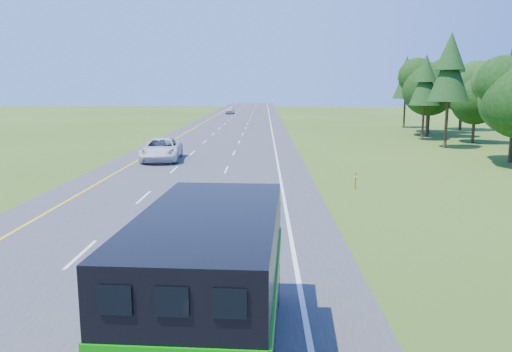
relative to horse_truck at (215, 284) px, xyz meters
name	(u,v)px	position (x,y,z in m)	size (l,w,h in m)	color
road	(224,139)	(-3.51, 46.05, -1.86)	(15.00, 260.00, 0.04)	#38383A
lane_markings	(224,139)	(-3.51, 46.05, -1.84)	(11.15, 260.00, 0.01)	yellow
horse_truck	(215,284)	(0.00, 0.00, 0.00)	(2.84, 7.90, 3.45)	black
white_suv	(162,149)	(-7.12, 29.54, -0.98)	(2.88, 6.24, 1.73)	silver
far_car	(230,110)	(-6.54, 100.05, -1.08)	(1.79, 4.45, 1.52)	#B8B8BF
delineator	(356,180)	(6.14, 18.55, -1.36)	(0.08, 0.04, 0.97)	#E03E0B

